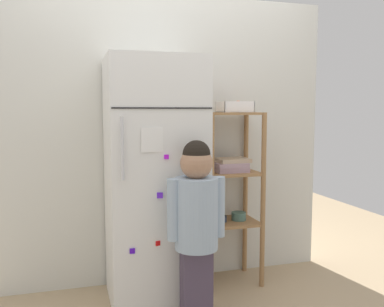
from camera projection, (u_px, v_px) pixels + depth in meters
The scene contains 6 objects.
ground_plane at pixel (176, 295), 2.96m from camera, with size 6.00×6.00×0.00m, color tan.
kitchen_wall_back at pixel (164, 140), 3.16m from camera, with size 2.56×0.03×2.14m, color silver.
refrigerator at pixel (155, 180), 2.85m from camera, with size 0.63×0.60×1.64m.
child_standing at pixel (196, 213), 2.53m from camera, with size 0.36×0.27×1.12m.
pantry_shelf_unit at pixel (230, 181), 3.12m from camera, with size 0.43×0.35×1.28m.
fruit_bin at pixel (236, 107), 3.08m from camera, with size 0.23×0.19×0.09m.
Camera 1 is at (-0.69, -2.76, 1.29)m, focal length 39.29 mm.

